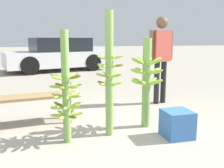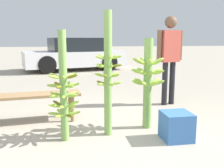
% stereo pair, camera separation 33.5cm
% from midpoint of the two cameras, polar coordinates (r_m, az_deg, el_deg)
% --- Properties ---
extents(ground_plane, '(80.00, 80.00, 0.00)m').
position_cam_midpoint_polar(ground_plane, '(3.25, 3.53, -12.89)').
color(ground_plane, '#A89E8C').
extents(banana_stalk_left, '(0.41, 0.41, 1.38)m').
position_cam_midpoint_polar(banana_stalk_left, '(3.11, -7.99, -1.36)').
color(banana_stalk_left, '#7AA851').
rests_on(banana_stalk_left, ground_plane).
extents(banana_stalk_center, '(0.37, 0.37, 1.63)m').
position_cam_midpoint_polar(banana_stalk_center, '(3.24, 2.04, 2.25)').
color(banana_stalk_center, '#7AA851').
rests_on(banana_stalk_center, ground_plane).
extents(banana_stalk_right, '(0.49, 0.49, 1.29)m').
position_cam_midpoint_polar(banana_stalk_right, '(3.59, 10.85, 0.94)').
color(banana_stalk_right, '#7AA851').
rests_on(banana_stalk_right, ground_plane).
extents(vendor_person, '(0.57, 0.26, 1.70)m').
position_cam_midpoint_polar(vendor_person, '(4.97, 14.96, 7.13)').
color(vendor_person, black).
rests_on(vendor_person, ground_plane).
extents(market_bench, '(1.54, 0.54, 0.45)m').
position_cam_midpoint_polar(market_bench, '(3.96, -15.91, -3.19)').
color(market_bench, '#99754C').
rests_on(market_bench, ground_plane).
extents(parked_car, '(4.30, 2.64, 1.32)m').
position_cam_midpoint_polar(parked_car, '(10.47, -7.51, 6.71)').
color(parked_car, silver).
rests_on(parked_car, ground_plane).
extents(produce_crate, '(0.36, 0.36, 0.36)m').
position_cam_midpoint_polar(produce_crate, '(3.37, 17.32, -9.21)').
color(produce_crate, '#386BB2').
rests_on(produce_crate, ground_plane).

